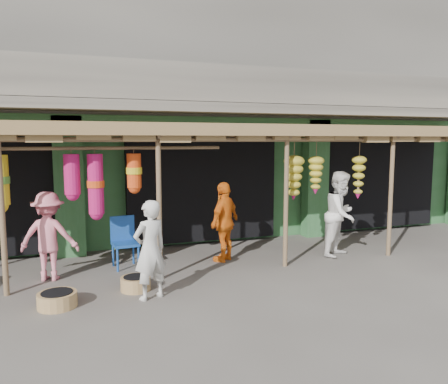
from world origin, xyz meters
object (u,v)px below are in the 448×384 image
object	(u,v)px
blue_chair	(124,239)
person_shopper	(49,236)
person_right	(341,214)
person_front	(150,250)
person_vendor	(225,222)

from	to	relation	value
blue_chair	person_shopper	world-z (taller)	person_shopper
blue_chair	person_right	distance (m)	4.58
person_shopper	blue_chair	bearing A→B (deg)	-148.14
blue_chair	person_front	bearing A→B (deg)	-91.09
person_front	person_shopper	world-z (taller)	person_shopper
blue_chair	person_right	xyz separation A→B (m)	(4.51, -0.69, 0.36)
person_vendor	person_right	bearing A→B (deg)	129.20
person_right	person_shopper	distance (m)	5.88
person_front	person_vendor	bearing A→B (deg)	-161.01
person_front	person_right	bearing A→B (deg)	172.38
person_right	person_shopper	world-z (taller)	person_right
person_front	person_shopper	distance (m)	2.18
person_front	person_vendor	distance (m)	2.48
person_right	person_vendor	bearing A→B (deg)	137.66
blue_chair	person_right	world-z (taller)	person_right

